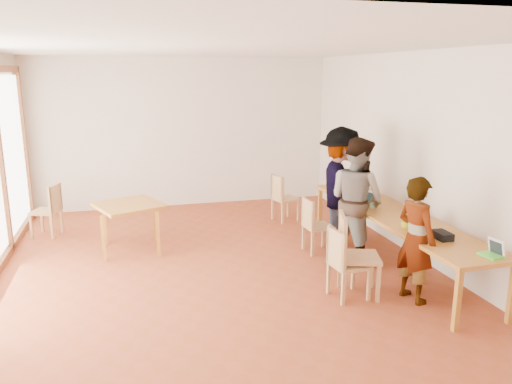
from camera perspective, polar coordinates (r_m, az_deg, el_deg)
ground at (r=6.82m, az=-4.09°, el=-9.79°), size 8.00×8.00×0.00m
wall_back at (r=10.29m, az=-8.37°, el=6.70°), size 6.00×0.10×3.00m
wall_front at (r=2.71m, az=11.58°, el=-12.83°), size 6.00×0.10×3.00m
wall_right at (r=7.50m, az=18.88°, el=3.64°), size 0.10×8.00×3.00m
ceiling at (r=6.27m, az=-4.57°, el=16.47°), size 6.00×8.00×0.04m
communal_table at (r=7.35m, az=15.50°, el=-2.71°), size 0.80×4.00×0.75m
side_table at (r=7.83m, az=-14.27°, el=-1.89°), size 0.90×0.90×0.75m
chair_near at (r=6.12m, az=9.88°, el=-7.26°), size 0.45×0.45×0.47m
chair_mid at (r=6.22m, az=10.78°, el=-6.12°), size 0.59×0.59×0.54m
chair_far at (r=7.62m, az=6.54°, el=-3.16°), size 0.42×0.42×0.45m
chair_empty at (r=9.16m, az=2.92°, el=-0.14°), size 0.50×0.50×0.46m
chair_spare at (r=9.01m, az=-22.45°, el=-1.34°), size 0.53×0.53×0.47m
person_near at (r=6.23m, az=17.81°, el=-5.18°), size 0.48×0.63×1.53m
person_mid at (r=7.32m, az=11.41°, el=-0.87°), size 0.97×1.08×1.82m
person_far at (r=7.92m, az=9.64°, el=0.54°), size 0.95×1.34×1.88m
laptop_near at (r=6.02m, az=25.50°, el=-6.16°), size 0.22×0.25×0.19m
laptop_mid at (r=6.93m, az=18.11°, el=-2.98°), size 0.28×0.29×0.20m
laptop_far at (r=7.72m, az=12.86°, el=-0.97°), size 0.29×0.30×0.21m
yellow_mug at (r=6.63m, az=16.81°, el=-3.68°), size 0.13×0.13×0.10m
green_bottle at (r=6.43m, az=18.41°, el=-3.47°), size 0.07×0.07×0.28m
clear_glass at (r=7.53m, az=13.23°, el=-1.46°), size 0.07×0.07×0.09m
condiment_cup at (r=7.89m, az=13.11°, el=-0.87°), size 0.08×0.08×0.06m
pink_phone at (r=8.04m, az=11.60°, el=-0.70°), size 0.05×0.10×0.01m
black_pouch at (r=6.38m, az=20.50°, el=-4.66°), size 0.16×0.26×0.09m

